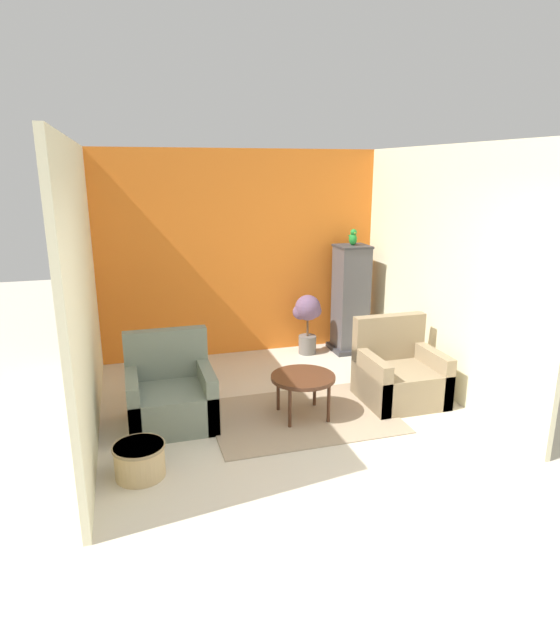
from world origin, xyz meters
TOP-DOWN VIEW (x-y plane):
  - ground_plane at (0.00, 0.00)m, footprint 20.00×20.00m
  - wall_back_accent at (0.00, 3.73)m, footprint 3.95×0.06m
  - wall_left at (-1.95, 1.85)m, footprint 0.06×3.70m
  - wall_right at (1.95, 1.85)m, footprint 0.06×3.70m
  - area_rug at (0.14, 1.49)m, footprint 1.92×1.35m
  - coffee_table at (0.14, 1.49)m, footprint 0.67×0.67m
  - armchair_left at (-1.20, 1.74)m, footprint 0.86×0.79m
  - armchair_right at (1.32, 1.59)m, footprint 0.86×0.79m
  - birdcage at (1.48, 3.34)m, footprint 0.52×0.52m
  - parrot at (1.48, 3.34)m, footprint 0.10×0.19m
  - potted_plant at (0.85, 3.37)m, footprint 0.39×0.36m
  - wicker_basket at (-1.55, 0.80)m, footprint 0.44×0.44m

SIDE VIEW (x-z plane):
  - ground_plane at x=0.00m, z-range 0.00..0.00m
  - area_rug at x=0.14m, z-range 0.00..0.01m
  - wicker_basket at x=-1.55m, z-range 0.01..0.30m
  - armchair_left at x=-1.20m, z-range -0.17..0.75m
  - armchair_right at x=1.32m, z-range -0.17..0.75m
  - coffee_table at x=0.14m, z-range 0.19..0.65m
  - potted_plant at x=0.85m, z-range 0.12..0.97m
  - birdcage at x=1.48m, z-range -0.01..1.50m
  - wall_back_accent at x=0.00m, z-range 0.00..2.78m
  - wall_left at x=-1.95m, z-range 0.00..2.78m
  - wall_right at x=1.95m, z-range 0.00..2.78m
  - parrot at x=1.48m, z-range 1.50..1.73m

